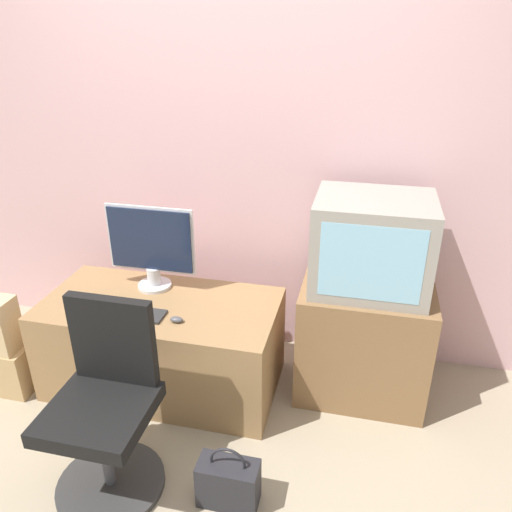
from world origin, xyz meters
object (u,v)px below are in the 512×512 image
Objects in this scene: keyboard at (131,313)px; handbag at (228,482)px; crt_tv at (372,244)px; cardboard_box_lower at (4,368)px; mouse at (177,320)px; main_monitor at (151,246)px; office_chair at (106,412)px.

handbag is at bearing -39.40° from keyboard.
crt_tv reaches higher than cardboard_box_lower.
crt_tv is (0.93, 0.37, 0.35)m from mouse.
main_monitor is 0.57× the size of office_chair.
mouse is (0.26, -0.32, -0.24)m from main_monitor.
crt_tv reaches higher than office_chair.
office_chair reaches higher than mouse.
office_chair is (0.13, -0.85, -0.40)m from main_monitor.
keyboard is 1.29m from crt_tv.
crt_tv reaches higher than mouse.
crt_tv is 0.66× the size of office_chair.
handbag is (0.67, -0.55, -0.43)m from keyboard.
crt_tv is (1.18, 0.36, 0.36)m from keyboard.
keyboard is at bearing 140.60° from handbag.
mouse is at bearing -158.03° from crt_tv.
main_monitor is at bearing 128.07° from handbag.
mouse is at bearing -3.92° from keyboard.
office_chair is 2.72× the size of cardboard_box_lower.
mouse is 0.08× the size of office_chair.
main_monitor is 1.09m from cardboard_box_lower.
main_monitor is 1.19m from crt_tv.
mouse is 1.06m from crt_tv.
keyboard is 0.88m from cardboard_box_lower.
mouse is 0.80m from handbag.
office_chair is at bearing -76.77° from keyboard.
crt_tv is at bearing 21.97° from mouse.
mouse is at bearing 5.68° from cardboard_box_lower.
crt_tv is at bearing 13.69° from cardboard_box_lower.
cardboard_box_lower is at bearing -166.31° from crt_tv.
handbag is at bearing -51.93° from main_monitor.
crt_tv is at bearing 60.57° from handbag.
mouse is at bearing 127.79° from handbag.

